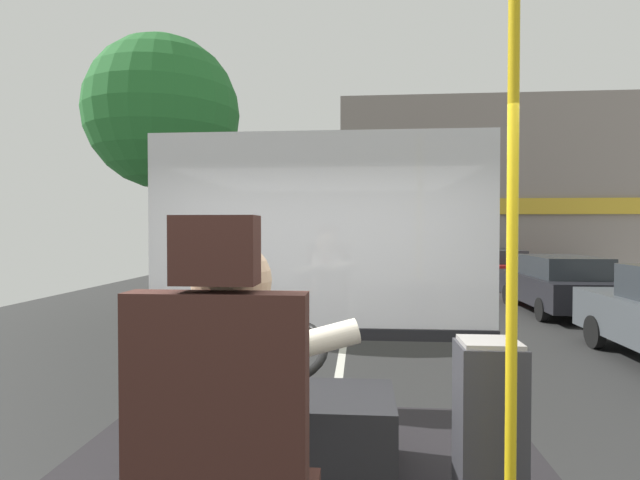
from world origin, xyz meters
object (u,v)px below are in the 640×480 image
at_px(fare_box, 489,425).
at_px(parked_car_green, 462,257).
at_px(bus_driver, 237,400).
at_px(steering_console, 287,428).
at_px(parked_car_black, 559,284).
at_px(parked_car_red, 495,267).
at_px(handrail_pole, 512,268).

height_order(fare_box, parked_car_green, fare_box).
distance_m(bus_driver, steering_console, 1.16).
height_order(steering_console, fare_box, steering_console).
bearing_deg(bus_driver, parked_car_black, 64.75).
relative_size(parked_car_black, parked_car_red, 0.96).
height_order(steering_console, handrail_pole, handrail_pole).
relative_size(steering_console, parked_car_red, 0.26).
distance_m(handrail_pole, parked_car_green, 21.50).
xyz_separation_m(steering_console, parked_car_black, (5.14, 9.85, -0.28)).
bearing_deg(parked_car_green, fare_box, -100.96).
bearing_deg(fare_box, steering_console, 163.85).
bearing_deg(parked_car_red, parked_car_green, 92.52).
xyz_separation_m(bus_driver, fare_box, (0.95, 0.77, -0.35)).
relative_size(steering_console, parked_car_black, 0.27).
height_order(handrail_pole, fare_box, handrail_pole).
distance_m(handrail_pole, fare_box, 0.77).
height_order(bus_driver, handrail_pole, handrail_pole).
relative_size(bus_driver, parked_car_red, 0.19).
bearing_deg(handrail_pole, parked_car_green, 79.21).
bearing_deg(parked_car_green, handrail_pole, -100.79).
distance_m(fare_box, parked_car_black, 10.97).
xyz_separation_m(handrail_pole, fare_box, (-0.02, 0.27, -0.72)).
height_order(handrail_pole, parked_car_green, handrail_pole).
bearing_deg(bus_driver, parked_car_red, 72.85).
bearing_deg(bus_driver, parked_car_green, 77.01).
height_order(steering_console, parked_car_green, steering_console).
bearing_deg(bus_driver, handrail_pole, 27.64).
distance_m(fare_box, parked_car_red, 16.61).
xyz_separation_m(fare_box, parked_car_green, (4.03, 20.83, -0.41)).
xyz_separation_m(fare_box, parked_car_black, (4.19, 10.13, -0.43)).
distance_m(handrail_pole, parked_car_red, 16.91).
height_order(parked_car_black, parked_car_red, parked_car_black).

